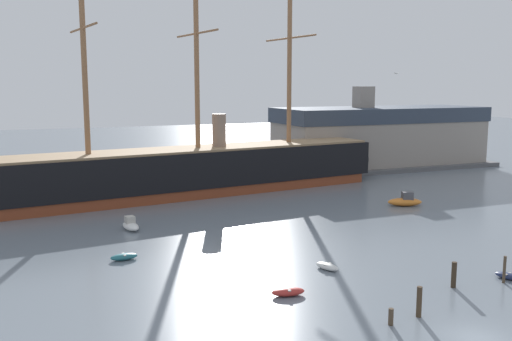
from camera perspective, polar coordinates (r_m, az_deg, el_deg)
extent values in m
plane|color=slate|center=(41.45, 21.38, -15.54)|extent=(400.00, 400.00, 0.00)
cube|color=brown|center=(86.94, -5.80, -1.87)|extent=(57.87, 15.91, 1.49)
cube|color=black|center=(86.38, -5.83, 0.35)|extent=(60.28, 16.57, 5.32)
ellipsoid|color=black|center=(79.50, -24.17, -1.63)|extent=(11.68, 9.37, 6.81)
ellipsoid|color=black|center=(100.72, 8.55, 1.06)|extent=(11.68, 9.37, 6.81)
cube|color=#9E7F5B|center=(86.02, -5.86, 2.21)|extent=(59.00, 15.71, 0.32)
cylinder|color=#936642|center=(80.31, -16.96, 11.21)|extent=(0.75, 0.75, 27.68)
cylinder|color=#936642|center=(80.55, -17.07, 13.57)|extent=(2.14, 14.23, 0.30)
cylinder|color=#936642|center=(85.58, -6.01, 11.35)|extent=(0.75, 0.75, 27.68)
cylinder|color=#936642|center=(85.80, -6.04, 13.57)|extent=(2.14, 14.23, 0.30)
cylinder|color=#936642|center=(93.46, 3.39, 11.16)|extent=(0.75, 0.75, 27.68)
cylinder|color=#936642|center=(93.67, 3.41, 13.19)|extent=(2.14, 14.23, 0.30)
cylinder|color=gray|center=(87.29, -3.74, 3.98)|extent=(2.13, 2.13, 5.32)
ellipsoid|color=#B22D28|center=(45.87, 3.25, -12.11)|extent=(2.85, 1.64, 0.63)
cube|color=#B2ADA3|center=(45.79, 3.25, -11.83)|extent=(0.42, 1.02, 0.10)
ellipsoid|color=#1E284C|center=(54.02, 24.05, -9.69)|extent=(1.63, 2.43, 0.53)
cube|color=#B2ADA3|center=(53.96, 24.07, -9.49)|extent=(0.85, 0.46, 0.08)
ellipsoid|color=silver|center=(52.25, 7.19, -9.56)|extent=(1.80, 2.71, 0.59)
cube|color=beige|center=(52.18, 7.20, -9.33)|extent=(0.95, 0.50, 0.09)
ellipsoid|color=#236670|center=(55.99, -13.16, -8.46)|extent=(2.65, 1.29, 0.61)
cube|color=#B2ADA3|center=(55.92, -13.17, -8.24)|extent=(0.29, 0.97, 0.09)
ellipsoid|color=silver|center=(66.96, -12.51, -5.50)|extent=(1.97, 3.83, 0.86)
cube|color=#B2ADA3|center=(67.04, -12.59, -4.88)|extent=(1.13, 1.24, 0.86)
ellipsoid|color=orange|center=(80.68, 14.76, -3.08)|extent=(5.06, 3.51, 1.09)
cube|color=#4C4C51|center=(80.60, 15.01, -2.47)|extent=(1.79, 1.70, 1.09)
ellipsoid|color=#1E284C|center=(83.85, -24.40, -3.32)|extent=(2.59, 2.40, 0.58)
cube|color=beige|center=(83.81, -24.41, -3.17)|extent=(0.75, 0.85, 0.09)
ellipsoid|color=#B22D28|center=(94.38, -5.92, -1.32)|extent=(2.25, 2.43, 0.55)
cube|color=beige|center=(94.35, -5.92, -1.20)|extent=(0.80, 0.71, 0.08)
cylinder|color=#4C3D2D|center=(41.63, 13.44, -14.14)|extent=(0.36, 0.36, 1.20)
cylinder|color=#4C3D2D|center=(52.60, 23.75, -9.12)|extent=(0.25, 0.25, 2.34)
cylinder|color=#382B1E|center=(50.01, 19.32, -9.89)|extent=(0.42, 0.42, 2.16)
cylinder|color=#423323|center=(43.28, 16.12, -12.60)|extent=(0.39, 0.39, 2.27)
cube|color=#565659|center=(117.88, 12.29, 0.58)|extent=(45.98, 18.33, 0.80)
cube|color=gray|center=(117.34, 12.36, 2.80)|extent=(41.80, 15.28, 8.38)
cube|color=#333D4C|center=(116.92, 12.45, 5.54)|extent=(42.64, 15.58, 2.86)
cube|color=gray|center=(114.46, 10.78, 7.29)|extent=(3.20, 3.20, 4.15)
ellipsoid|color=silver|center=(65.52, 13.98, 9.47)|extent=(0.25, 0.33, 0.11)
sphere|color=silver|center=(65.61, 13.82, 9.48)|extent=(0.09, 0.09, 0.09)
cube|color=#ADA89E|center=(65.26, 13.87, 9.50)|extent=(0.47, 0.33, 0.11)
cube|color=#ADA89E|center=(65.78, 14.09, 9.48)|extent=(0.47, 0.33, 0.11)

